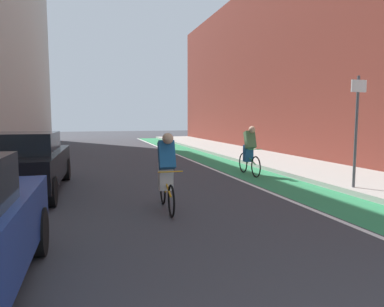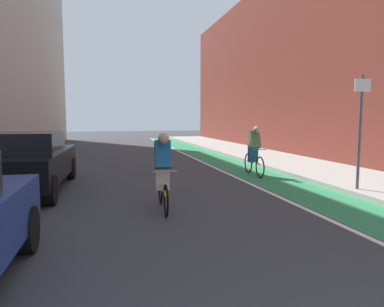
{
  "view_description": "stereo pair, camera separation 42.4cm",
  "coord_description": "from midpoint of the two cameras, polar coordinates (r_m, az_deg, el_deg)",
  "views": [
    {
      "loc": [
        -1.77,
        0.1,
        1.89
      ],
      "look_at": [
        0.71,
        8.33,
        1.0
      ],
      "focal_mm": 32.51,
      "sensor_mm": 36.0,
      "label": 1
    },
    {
      "loc": [
        -1.37,
        -0.01,
        1.89
      ],
      "look_at": [
        0.71,
        8.33,
        1.0
      ],
      "focal_mm": 32.51,
      "sensor_mm": 36.0,
      "label": 2
    }
  ],
  "objects": [
    {
      "name": "building_facade_right",
      "position": [
        19.95,
        17.39,
        13.88
      ],
      "size": [
        2.4,
        29.92,
        9.51
      ],
      "primitive_type": "cube",
      "color": "brown",
      "rests_on": "ground"
    },
    {
      "name": "lane_divider_stripe",
      "position": [
        15.61,
        1.74,
        -1.06
      ],
      "size": [
        0.12,
        33.92,
        0.0
      ],
      "primitive_type": "cube",
      "color": "white",
      "rests_on": "ground"
    },
    {
      "name": "cyclist_mid",
      "position": [
        7.12,
        -3.13,
        -2.57
      ],
      "size": [
        0.48,
        1.68,
        1.59
      ],
      "color": "black",
      "rests_on": "ground"
    },
    {
      "name": "cyclist_trailing",
      "position": [
        11.58,
        11.16,
        0.63
      ],
      "size": [
        0.48,
        1.73,
        1.62
      ],
      "color": "black",
      "rests_on": "ground"
    },
    {
      "name": "sidewalk_right",
      "position": [
        16.77,
        12.45,
        -0.48
      ],
      "size": [
        3.08,
        33.92,
        0.14
      ],
      "primitive_type": "cube",
      "color": "#A8A59E",
      "rests_on": "ground"
    },
    {
      "name": "bike_lane_paint",
      "position": [
        15.88,
        4.87,
        -0.97
      ],
      "size": [
        1.6,
        33.92,
        0.0
      ],
      "primitive_type": "cube",
      "color": "#2D8451",
      "rests_on": "ground"
    },
    {
      "name": "ground_plane",
      "position": [
        13.14,
        -7.01,
        -2.42
      ],
      "size": [
        74.62,
        74.62,
        0.0
      ],
      "primitive_type": "plane",
      "color": "#38383D"
    },
    {
      "name": "parked_sedan_black",
      "position": [
        9.71,
        -24.11,
        -1.16
      ],
      "size": [
        1.97,
        4.49,
        1.53
      ],
      "color": "black",
      "rests_on": "ground"
    },
    {
      "name": "street_sign_post",
      "position": [
        9.47,
        27.08,
        4.61
      ],
      "size": [
        0.44,
        0.07,
        2.78
      ],
      "color": "#4C4C51",
      "rests_on": "sidewalk_right"
    }
  ]
}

